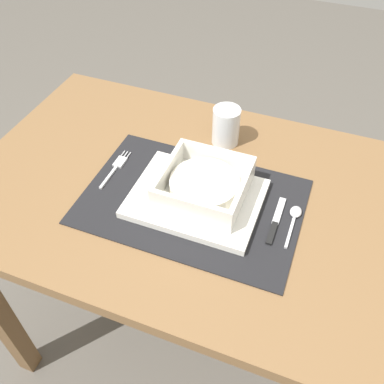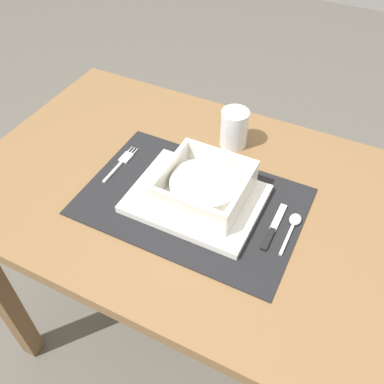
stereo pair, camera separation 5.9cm
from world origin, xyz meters
name	(u,v)px [view 2 (the right image)]	position (x,y,z in m)	size (l,w,h in m)	color
ground_plane	(193,335)	(0.00, 0.00, 0.00)	(6.00, 6.00, 0.00)	#59544C
dining_table	(193,220)	(0.00, 0.00, 0.61)	(1.01, 0.65, 0.71)	brown
placemat	(192,201)	(0.02, -0.04, 0.72)	(0.46, 0.31, 0.00)	black
serving_plate	(196,199)	(0.02, -0.03, 0.73)	(0.27, 0.21, 0.02)	white
porridge_bowl	(204,187)	(0.04, -0.02, 0.76)	(0.17, 0.17, 0.06)	white
fork	(122,162)	(-0.18, 0.00, 0.72)	(0.02, 0.13, 0.00)	silver
spoon	(294,223)	(0.23, 0.00, 0.72)	(0.02, 0.11, 0.01)	silver
butter_knife	(273,229)	(0.20, -0.03, 0.72)	(0.01, 0.13, 0.01)	black
drinking_glass	(234,130)	(0.02, 0.18, 0.76)	(0.07, 0.07, 0.09)	white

